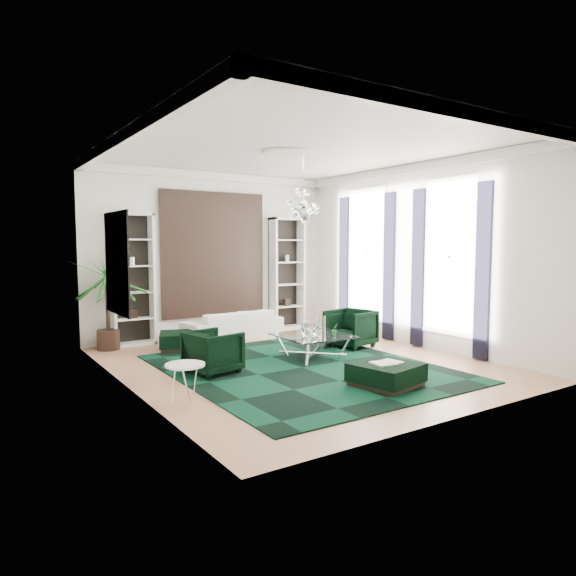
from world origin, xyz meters
TOP-DOWN VIEW (x-y plane):
  - floor at (0.00, 0.00)m, footprint 6.00×7.00m
  - ceiling at (0.00, 0.00)m, footprint 6.00×7.00m
  - wall_back at (0.00, 3.51)m, footprint 6.00×0.02m
  - wall_front at (0.00, -3.51)m, footprint 6.00×0.02m
  - wall_left at (-3.01, 0.00)m, footprint 0.02×7.00m
  - wall_right at (3.01, 0.00)m, footprint 0.02×7.00m
  - crown_molding at (0.00, 0.00)m, footprint 6.00×7.00m
  - ceiling_medallion at (0.00, 0.30)m, footprint 0.90×0.90m
  - tapestry at (0.00, 3.46)m, footprint 2.50×0.06m
  - shelving_left at (-1.95, 3.31)m, footprint 0.90×0.38m
  - shelving_right at (1.95, 3.31)m, footprint 0.90×0.38m
  - painting at (-2.97, 0.60)m, footprint 0.04×1.30m
  - window_near at (2.99, -0.90)m, footprint 0.03×1.10m
  - curtain_near_a at (2.96, -1.68)m, footprint 0.07×0.30m
  - curtain_near_b at (2.96, -0.12)m, footprint 0.07×0.30m
  - window_far at (2.99, 1.50)m, footprint 0.03×1.10m
  - curtain_far_a at (2.96, 0.72)m, footprint 0.07×0.30m
  - curtain_far_b at (2.96, 2.28)m, footprint 0.07×0.30m
  - rug at (-0.15, -0.38)m, footprint 4.20×5.00m
  - sofa at (0.10, 2.71)m, footprint 2.28×1.01m
  - armchair_left at (-1.57, 0.17)m, footprint 0.94×0.92m
  - armchair_right at (1.75, 0.58)m, footprint 1.03×1.01m
  - coffee_table at (0.52, 0.23)m, footprint 1.30×1.30m
  - ottoman_side at (-1.32, 2.28)m, footprint 1.04×1.04m
  - ottoman_front at (0.27, -1.99)m, footprint 1.06×1.06m
  - book at (0.27, -1.99)m, footprint 0.47×0.31m
  - side_table at (-2.55, -1.05)m, footprint 0.65×0.65m
  - palm at (-2.53, 3.10)m, footprint 2.03×2.03m
  - chandelier at (0.21, 0.13)m, footprint 0.91×0.91m
  - table_plant at (0.83, -0.04)m, footprint 0.13×0.11m

SIDE VIEW (x-z plane):
  - floor at x=0.00m, z-range -0.02..0.00m
  - rug at x=-0.15m, z-range 0.00..0.02m
  - ottoman_side at x=-1.32m, z-range 0.00..0.36m
  - ottoman_front at x=0.27m, z-range 0.00..0.36m
  - coffee_table at x=0.52m, z-range 0.00..0.43m
  - side_table at x=-2.55m, z-range 0.00..0.52m
  - sofa at x=0.10m, z-range 0.00..0.65m
  - armchair_left at x=-1.57m, z-range 0.00..0.72m
  - book at x=0.27m, z-range 0.36..0.39m
  - armchair_right at x=1.75m, z-range 0.00..0.79m
  - table_plant at x=0.83m, z-range 0.43..0.66m
  - palm at x=-2.53m, z-range 0.00..2.45m
  - shelving_left at x=-1.95m, z-range 0.00..2.80m
  - shelving_right at x=1.95m, z-range 0.00..2.80m
  - curtain_near_a at x=2.96m, z-range 0.02..3.27m
  - curtain_near_b at x=2.96m, z-range 0.02..3.27m
  - curtain_far_a at x=2.96m, z-range 0.02..3.27m
  - curtain_far_b at x=2.96m, z-range 0.02..3.27m
  - painting at x=-2.97m, z-range 1.05..2.65m
  - wall_back at x=0.00m, z-range 0.00..3.80m
  - wall_front at x=0.00m, z-range 0.00..3.80m
  - wall_left at x=-3.01m, z-range 0.00..3.80m
  - wall_right at x=3.01m, z-range 0.00..3.80m
  - tapestry at x=0.00m, z-range 0.50..3.30m
  - window_near at x=2.99m, z-range 0.45..3.35m
  - window_far at x=2.99m, z-range 0.45..3.35m
  - chandelier at x=0.21m, z-range 2.52..3.18m
  - crown_molding at x=0.00m, z-range 3.61..3.79m
  - ceiling_medallion at x=0.00m, z-range 3.75..3.79m
  - ceiling at x=0.00m, z-range 3.80..3.82m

